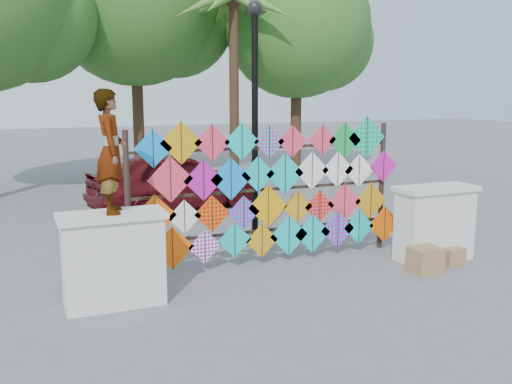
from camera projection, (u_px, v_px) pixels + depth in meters
ground at (287, 275)px, 8.97m from camera, size 80.00×80.00×0.00m
parapet_left at (113, 259)px, 7.63m from camera, size 1.40×0.65×1.28m
parapet_right at (435, 223)px, 9.72m from camera, size 1.40×0.65×1.28m
kite_rack at (274, 192)px, 9.46m from camera, size 4.95×0.24×2.43m
tree_east at (299, 26)px, 18.70m from camera, size 5.40×4.80×7.42m
palm_tree at (234, 17)px, 16.20m from camera, size 3.62×3.62×5.83m
vendor_woman at (111, 152)px, 7.39m from camera, size 0.48×0.64×1.61m
sedan at (175, 181)px, 13.87m from camera, size 4.43×2.43×1.43m
lamppost at (255, 101)px, 10.43m from camera, size 0.28×0.28×4.46m
cardboard_box_near at (425, 260)px, 9.09m from camera, size 0.46×0.41×0.41m
cardboard_box_far at (452, 256)px, 9.54m from camera, size 0.34×0.31×0.28m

